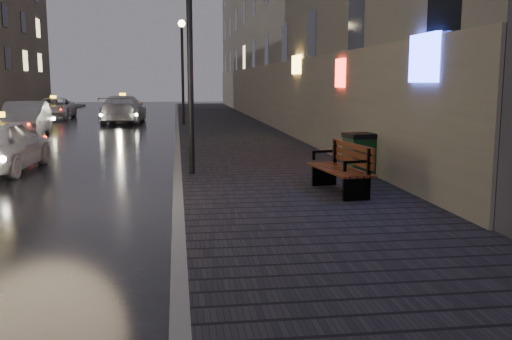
{
  "coord_description": "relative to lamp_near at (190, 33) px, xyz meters",
  "views": [
    {
      "loc": [
        1.51,
        -7.77,
        2.37
      ],
      "look_at": [
        2.85,
        1.89,
        0.85
      ],
      "focal_mm": 40.0,
      "sensor_mm": 36.0,
      "label": 1
    }
  ],
  "objects": [
    {
      "name": "sidewalk",
      "position": [
        2.05,
        15.0,
        -3.41
      ],
      "size": [
        4.6,
        58.0,
        0.15
      ],
      "primitive_type": "cube",
      "color": "black",
      "rests_on": "ground"
    },
    {
      "name": "taxi_mid",
      "position": [
        -3.37,
        19.67,
        -2.7
      ],
      "size": [
        2.43,
        5.5,
        1.57
      ],
      "primitive_type": "imported",
      "rotation": [
        0.0,
        0.0,
        3.1
      ],
      "color": "silver",
      "rests_on": "ground"
    },
    {
      "name": "bench",
      "position": [
        2.96,
        -2.79,
        -2.84
      ],
      "size": [
        0.91,
        2.02,
        1.0
      ],
      "rotation": [
        0.0,
        0.0,
        0.12
      ],
      "color": "black",
      "rests_on": "sidewalk"
    },
    {
      "name": "car_left_mid",
      "position": [
        -6.81,
        11.93,
        -2.74
      ],
      "size": [
        1.93,
        4.68,
        1.51
      ],
      "primitive_type": "imported",
      "rotation": [
        0.0,
        0.0,
        0.08
      ],
      "color": "#94949B",
      "rests_on": "ground"
    },
    {
      "name": "taxi_far",
      "position": [
        -8.1,
        24.14,
        -2.83
      ],
      "size": [
        2.26,
        4.8,
        1.33
      ],
      "primitive_type": "imported",
      "rotation": [
        0.0,
        0.0,
        0.01
      ],
      "color": "silver",
      "rests_on": "ground"
    },
    {
      "name": "car_far",
      "position": [
        -3.88,
        30.33,
        -2.85
      ],
      "size": [
        1.84,
        3.89,
        1.29
      ],
      "primitive_type": "imported",
      "rotation": [
        0.0,
        0.0,
        3.06
      ],
      "color": "#9C9CA4",
      "rests_on": "ground"
    },
    {
      "name": "building_near",
      "position": [
        5.25,
        19.0,
        3.01
      ],
      "size": [
        1.8,
        50.0,
        13.0
      ],
      "primitive_type": "cube",
      "color": "#605B54",
      "rests_on": "ground"
    },
    {
      "name": "lamp_near",
      "position": [
        0.0,
        0.0,
        0.0
      ],
      "size": [
        0.36,
        0.36,
        5.28
      ],
      "color": "black",
      "rests_on": "sidewalk"
    },
    {
      "name": "curb",
      "position": [
        -0.35,
        15.0,
        -3.41
      ],
      "size": [
        0.2,
        58.0,
        0.15
      ],
      "primitive_type": "cube",
      "color": "slate",
      "rests_on": "ground"
    },
    {
      "name": "trash_bin",
      "position": [
        3.95,
        -0.78,
        -2.83
      ],
      "size": [
        0.75,
        0.75,
        1.01
      ],
      "rotation": [
        0.0,
        0.0,
        0.15
      ],
      "color": "black",
      "rests_on": "sidewalk"
    },
    {
      "name": "lamp_far",
      "position": [
        0.0,
        16.0,
        0.0
      ],
      "size": [
        0.36,
        0.36,
        5.28
      ],
      "color": "black",
      "rests_on": "sidewalk"
    },
    {
      "name": "ground",
      "position": [
        -1.85,
        -6.0,
        -3.49
      ],
      "size": [
        120.0,
        120.0,
        0.0
      ],
      "primitive_type": "plane",
      "color": "black",
      "rests_on": "ground"
    }
  ]
}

